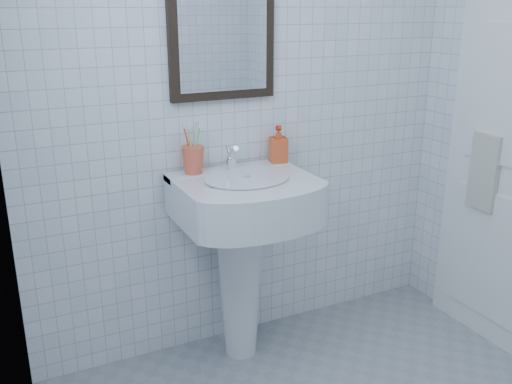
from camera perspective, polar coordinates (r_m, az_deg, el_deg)
wall_back at (r=2.72m, az=-0.82°, el=9.73°), size 2.20×0.02×2.50m
wall_left at (r=1.30m, az=-22.62°, el=-1.32°), size 0.02×2.40×2.50m
washbasin at (r=2.65m, az=-1.41°, el=-4.55°), size 0.61×0.44×0.93m
faucet at (r=2.63m, az=-2.48°, el=3.30°), size 0.05×0.11×0.12m
toothbrush_cup at (r=2.58m, az=-6.31°, el=3.21°), size 0.14×0.14×0.12m
soap_dispenser at (r=2.75m, az=2.24°, el=4.83°), size 0.09×0.10×0.18m
wall_mirror at (r=2.62m, az=-3.41°, el=15.97°), size 0.50×0.04×0.62m
towel_ring at (r=2.99m, az=22.50°, el=5.22°), size 0.01×0.18×0.18m
hand_towel at (r=3.01m, az=21.83°, el=1.86°), size 0.03×0.16×0.38m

